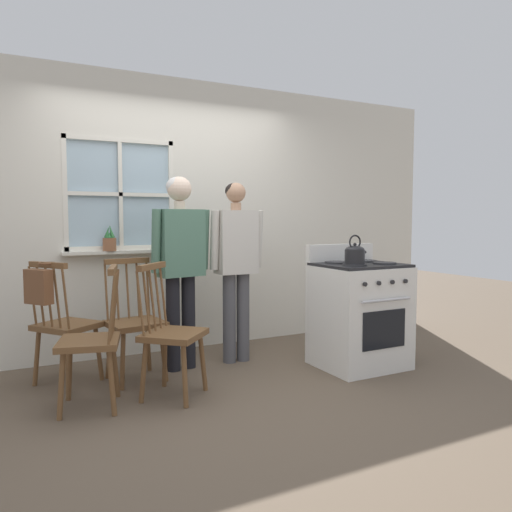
% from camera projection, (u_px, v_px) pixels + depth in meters
% --- Properties ---
extents(ground_plane, '(16.00, 16.00, 0.00)m').
position_uv_depth(ground_plane, '(231.00, 391.00, 3.83)').
color(ground_plane, brown).
extents(wall_back, '(6.40, 0.16, 2.70)m').
position_uv_depth(wall_back, '(174.00, 217.00, 4.97)').
color(wall_back, silver).
rests_on(wall_back, ground_plane).
extents(chair_by_window, '(0.57, 0.57, 0.99)m').
position_uv_depth(chair_by_window, '(65.00, 327.00, 3.96)').
color(chair_by_window, brown).
rests_on(chair_by_window, ground_plane).
extents(chair_near_wall, '(0.47, 0.45, 0.99)m').
position_uv_depth(chair_near_wall, '(135.00, 324.00, 4.08)').
color(chair_near_wall, brown).
rests_on(chair_near_wall, ground_plane).
extents(chair_center_cluster, '(0.50, 0.51, 0.99)m').
position_uv_depth(chair_center_cluster, '(92.00, 342.00, 3.46)').
color(chair_center_cluster, brown).
rests_on(chair_center_cluster, ground_plane).
extents(chair_near_stove, '(0.58, 0.58, 0.99)m').
position_uv_depth(chair_near_stove, '(171.00, 335.00, 3.68)').
color(chair_near_stove, brown).
rests_on(chair_near_stove, ground_plane).
extents(person_elderly_left, '(0.56, 0.27, 1.68)m').
position_uv_depth(person_elderly_left, '(180.00, 253.00, 4.32)').
color(person_elderly_left, black).
rests_on(person_elderly_left, ground_plane).
extents(person_teen_center, '(0.51, 0.21, 1.65)m').
position_uv_depth(person_teen_center, '(236.00, 256.00, 4.56)').
color(person_teen_center, '#4C4C51').
rests_on(person_teen_center, ground_plane).
extents(stove, '(0.73, 0.68, 1.08)m').
position_uv_depth(stove, '(359.00, 314.00, 4.45)').
color(stove, white).
rests_on(stove, ground_plane).
extents(kettle, '(0.21, 0.17, 0.25)m').
position_uv_depth(kettle, '(355.00, 254.00, 4.21)').
color(kettle, black).
rests_on(kettle, stove).
extents(potted_plant, '(0.12, 0.12, 0.25)m').
position_uv_depth(potted_plant, '(109.00, 241.00, 4.61)').
color(potted_plant, '#935B3D').
rests_on(potted_plant, wall_back).
extents(handbag, '(0.25, 0.25, 0.31)m').
position_uv_depth(handbag, '(39.00, 286.00, 3.73)').
color(handbag, brown).
rests_on(handbag, chair_by_window).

